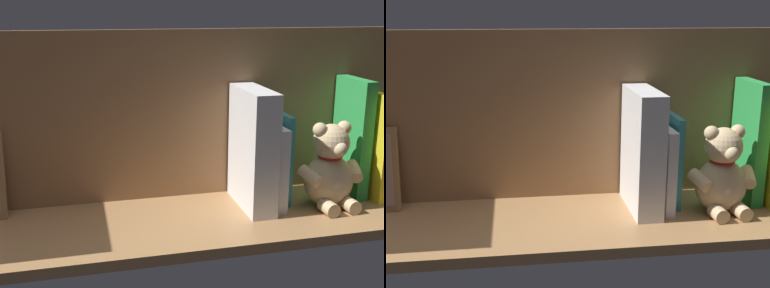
% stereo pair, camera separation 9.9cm
% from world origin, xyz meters
% --- Properties ---
extents(ground_plane, '(1.15, 0.30, 0.02)m').
position_xyz_m(ground_plane, '(0.00, 0.00, -0.01)').
color(ground_plane, '#A87A4C').
extents(shelf_back_panel, '(1.15, 0.02, 0.38)m').
position_xyz_m(shelf_back_panel, '(0.00, -0.13, 0.19)').
color(shelf_back_panel, '#946943').
rests_on(shelf_back_panel, ground_plane).
extents(book_2, '(0.02, 0.16, 0.24)m').
position_xyz_m(book_2, '(-0.42, -0.04, 0.12)').
color(book_2, yellow).
rests_on(book_2, ground_plane).
extents(book_3, '(0.03, 0.13, 0.27)m').
position_xyz_m(book_3, '(-0.39, -0.05, 0.13)').
color(book_3, green).
rests_on(book_3, ground_plane).
extents(teddy_bear, '(0.15, 0.12, 0.19)m').
position_xyz_m(teddy_bear, '(-0.30, 0.01, 0.08)').
color(teddy_bear, '#D1B284').
rests_on(teddy_bear, ground_plane).
extents(book_4, '(0.01, 0.12, 0.20)m').
position_xyz_m(book_4, '(-0.21, -0.06, 0.10)').
color(book_4, teal).
rests_on(book_4, ground_plane).
extents(book_5, '(0.02, 0.15, 0.18)m').
position_xyz_m(book_5, '(-0.19, -0.04, 0.09)').
color(book_5, silver).
rests_on(book_5, ground_plane).
extents(dictionary_thick_white, '(0.05, 0.17, 0.26)m').
position_xyz_m(dictionary_thick_white, '(-0.14, -0.03, 0.13)').
color(dictionary_thick_white, silver).
rests_on(dictionary_thick_white, ground_plane).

